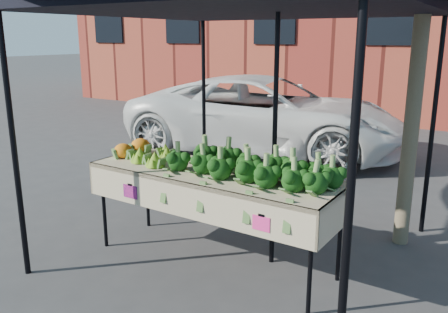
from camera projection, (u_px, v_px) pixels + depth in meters
ground at (237, 260)px, 4.52m from camera, size 90.00×90.00×0.00m
table at (213, 218)px, 4.39m from camera, size 2.42×0.88×0.90m
canopy at (245, 116)px, 4.41m from camera, size 3.16×3.16×2.74m
broccoli_heap at (252, 163)px, 4.07m from camera, size 1.60×0.57×0.26m
romanesco_cluster at (158, 151)px, 4.62m from camera, size 0.43×0.57×0.20m
cauliflower_pair at (132, 147)px, 4.83m from camera, size 0.23×0.43×0.18m
vehicle at (268, 11)px, 8.14m from camera, size 1.73×2.52×5.07m
street_tree at (422, 26)px, 4.38m from camera, size 2.23×2.23×4.39m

